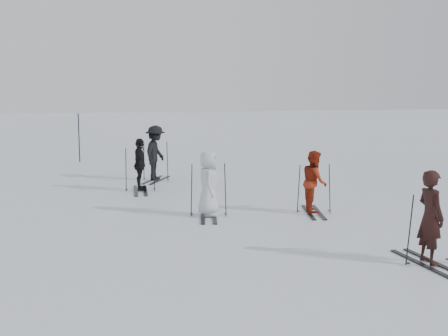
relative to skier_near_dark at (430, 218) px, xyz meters
name	(u,v)px	position (x,y,z in m)	size (l,w,h in m)	color
ground	(235,215)	(-2.13, 4.52, -0.80)	(120.00, 120.00, 0.00)	silver
skier_near_dark	(430,218)	(0.00, 0.00, 0.00)	(0.59, 0.38, 1.61)	black
skier_red	(314,183)	(-0.21, 4.25, -0.06)	(0.73, 0.57, 1.49)	maroon
skier_grey	(208,184)	(-2.76, 4.58, -0.04)	(0.75, 0.49, 1.53)	silver
skier_uphill_left	(140,165)	(-3.92, 8.31, -0.04)	(0.90, 0.37, 1.53)	black
skier_uphill_far	(155,154)	(-3.19, 10.13, 0.09)	(1.15, 0.66, 1.78)	black
skis_near_dark	(430,227)	(0.00, 0.00, -0.16)	(0.94, 1.77, 1.29)	black
skis_red	(314,188)	(-0.21, 4.25, -0.19)	(0.89, 1.68, 1.23)	black
skis_grey	(208,189)	(-2.76, 4.58, -0.15)	(0.94, 1.78, 1.30)	black
skis_uphill_left	(140,169)	(-3.92, 8.31, -0.14)	(0.96, 1.82, 1.33)	black
skis_uphill_far	(156,160)	(-3.19, 10.13, -0.14)	(0.97, 1.83, 1.33)	black
piste_marker	(79,138)	(-5.52, 15.65, 0.20)	(0.04, 0.04, 2.01)	black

